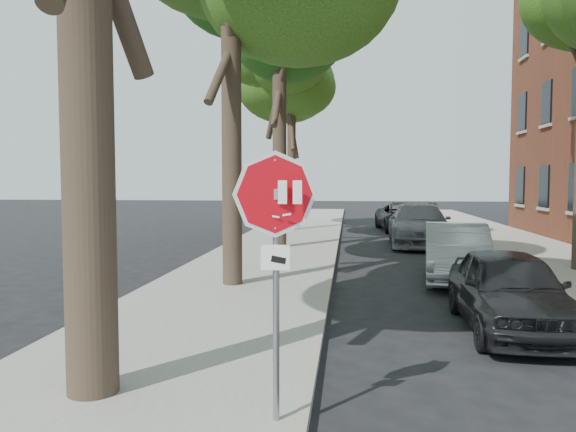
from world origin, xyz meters
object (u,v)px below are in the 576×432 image
object	(u,v)px
tree_mid_b	(279,17)
car_c	(419,225)
car_d	(404,217)
car_b	(457,253)
tree_far	(291,78)
car_a	(510,290)
stop_sign	(276,233)

from	to	relation	value
tree_mid_b	car_c	size ratio (longest dim) A/B	1.93
tree_mid_b	car_d	xyz separation A→B (m)	(5.02, 7.80, -7.33)
car_b	tree_mid_b	bearing A→B (deg)	139.40
car_b	car_d	xyz separation A→B (m)	(0.00, 13.33, -0.03)
tree_far	car_c	bearing A→B (deg)	-43.66
car_c	car_d	size ratio (longest dim) A/B	1.13
tree_far	car_a	bearing A→B (deg)	-72.65
tree_far	car_c	distance (m)	9.77
tree_mid_b	tree_far	xyz separation A→B (m)	(-0.30, 6.99, -0.78)
tree_far	car_d	distance (m)	8.48
car_c	car_b	bearing A→B (deg)	-87.48
tree_far	car_b	xyz separation A→B (m)	(5.32, -12.51, -6.52)
car_a	car_c	bearing A→B (deg)	91.17
car_a	car_d	xyz separation A→B (m)	(0.00, 17.85, -0.00)
tree_far	car_a	size ratio (longest dim) A/B	2.39
stop_sign	tree_mid_b	xyz separation A→B (m)	(-1.72, 14.15, 6.05)
car_b	tree_far	bearing A→B (deg)	120.16
tree_far	car_c	xyz separation A→B (m)	(5.32, -5.08, -6.43)
tree_far	car_c	world-z (taller)	tree_far
tree_far	car_b	distance (m)	15.08
car_b	car_c	size ratio (longest dim) A/B	0.78
stop_sign	car_a	xyz separation A→B (m)	(3.30, 4.10, -1.28)
tree_mid_b	car_a	size ratio (longest dim) A/B	2.66
tree_far	car_d	world-z (taller)	tree_far
tree_mid_b	car_a	xyz separation A→B (m)	(5.02, -10.04, -7.33)
car_c	stop_sign	bearing A→B (deg)	-99.09
stop_sign	tree_mid_b	size ratio (longest dim) A/B	0.25
tree_far	car_b	size ratio (longest dim) A/B	2.22
stop_sign	car_b	bearing A→B (deg)	69.06
car_a	car_b	size ratio (longest dim) A/B	0.93
car_d	stop_sign	bearing A→B (deg)	-103.69
tree_mid_b	stop_sign	bearing A→B (deg)	-83.05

